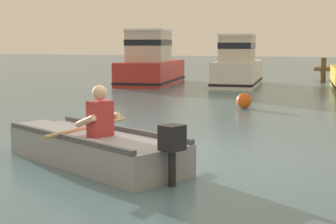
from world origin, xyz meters
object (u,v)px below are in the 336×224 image
at_px(rowboat_with_person, 92,147).
at_px(mooring_buoy, 244,101).
at_px(moored_boat_red, 151,64).
at_px(moored_boat_white, 238,67).

height_order(rowboat_with_person, mooring_buoy, rowboat_with_person).
height_order(rowboat_with_person, moored_boat_red, moored_boat_red).
bearing_deg(rowboat_with_person, moored_boat_white, 95.03).
height_order(rowboat_with_person, moored_boat_white, moored_boat_white).
relative_size(moored_boat_red, mooring_buoy, 12.29).
relative_size(moored_boat_white, mooring_buoy, 11.32).
xyz_separation_m(moored_boat_red, mooring_buoy, (5.68, -6.78, -0.66)).
xyz_separation_m(moored_boat_white, mooring_buoy, (1.94, -7.30, -0.59)).
bearing_deg(moored_boat_red, rowboat_with_person, -70.28).
bearing_deg(moored_boat_white, mooring_buoy, -75.09).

